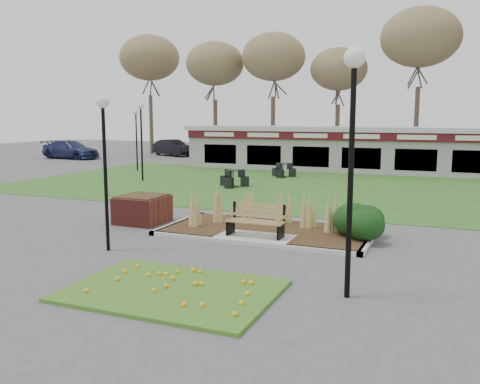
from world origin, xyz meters
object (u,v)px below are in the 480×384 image
at_px(park_bench, 256,220).
at_px(lamp_post_far_left, 136,126).
at_px(lamp_post_near_left, 104,139).
at_px(lamp_post_near_right, 353,118).
at_px(car_silver, 226,150).
at_px(brick_planter, 142,209).
at_px(food_pavilion, 365,149).
at_px(bistro_set_a, 283,172).
at_px(car_blue, 71,150).
at_px(lamp_post_mid_left, 141,124).
at_px(bistro_set_b, 233,181).
at_px(car_black, 173,148).

height_order(park_bench, lamp_post_far_left, lamp_post_far_left).
xyz_separation_m(lamp_post_near_left, lamp_post_far_left, (-10.73, 17.35, -0.07)).
distance_m(lamp_post_near_right, car_silver, 34.71).
relative_size(brick_planter, food_pavilion, 0.06).
bearing_deg(bistro_set_a, car_blue, 164.55).
distance_m(brick_planter, bistro_set_a, 14.28).
bearing_deg(lamp_post_near_left, car_blue, 132.54).
bearing_deg(park_bench, bistro_set_a, 104.95).
relative_size(lamp_post_near_right, lamp_post_far_left, 1.21).
bearing_deg(lamp_post_near_left, car_silver, 108.28).
distance_m(lamp_post_near_right, lamp_post_far_left, 25.35).
bearing_deg(car_blue, lamp_post_near_left, -133.31).
xyz_separation_m(lamp_post_near_right, car_blue, (-28.08, 24.50, -2.78)).
distance_m(lamp_post_mid_left, bistro_set_a, 8.66).
distance_m(brick_planter, lamp_post_near_right, 9.48).
relative_size(lamp_post_near_left, lamp_post_far_left, 1.02).
relative_size(food_pavilion, lamp_post_far_left, 6.11).
bearing_deg(lamp_post_mid_left, lamp_post_far_left, 126.91).
height_order(park_bench, brick_planter, park_bench).
distance_m(bistro_set_b, car_silver, 18.52).
distance_m(park_bench, food_pavilion, 19.73).
height_order(lamp_post_mid_left, car_black, lamp_post_mid_left).
distance_m(brick_planter, food_pavilion, 19.49).
height_order(lamp_post_far_left, car_blue, lamp_post_far_left).
xyz_separation_m(lamp_post_far_left, bistro_set_a, (9.99, 0.31, -2.65)).
bearing_deg(lamp_post_mid_left, lamp_post_near_right, -45.03).
distance_m(park_bench, lamp_post_far_left, 20.45).
bearing_deg(lamp_post_mid_left, lamp_post_near_left, -60.16).
height_order(lamp_post_near_left, lamp_post_near_right, lamp_post_near_right).
xyz_separation_m(food_pavilion, car_black, (-18.27, 7.04, -0.74)).
bearing_deg(park_bench, food_pavilion, 90.00).
bearing_deg(lamp_post_near_left, brick_planter, 108.50).
distance_m(bistro_set_b, car_blue, 22.41).
bearing_deg(car_silver, lamp_post_mid_left, -160.59).
bearing_deg(food_pavilion, park_bench, -90.00).
bearing_deg(lamp_post_far_left, car_silver, 85.12).
bearing_deg(lamp_post_near_left, lamp_post_far_left, 121.74).
bearing_deg(food_pavilion, bistro_set_b, -117.57).
bearing_deg(lamp_post_near_right, brick_planter, 149.88).
bearing_deg(park_bench, brick_planter, 170.31).
xyz_separation_m(brick_planter, lamp_post_near_left, (1.13, -3.38, 2.53)).
height_order(lamp_post_far_left, car_silver, lamp_post_far_left).
height_order(lamp_post_far_left, bistro_set_a, lamp_post_far_left).
xyz_separation_m(brick_planter, lamp_post_mid_left, (-6.30, 9.57, 2.66)).
distance_m(park_bench, lamp_post_near_right, 5.83).
xyz_separation_m(lamp_post_mid_left, bistro_set_b, (5.63, -0.31, -2.84)).
bearing_deg(bistro_set_a, park_bench, -75.05).
distance_m(food_pavilion, lamp_post_far_left, 14.94).
distance_m(park_bench, bistro_set_a, 15.56).
xyz_separation_m(park_bench, food_pavilion, (0.00, 19.71, 0.89)).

